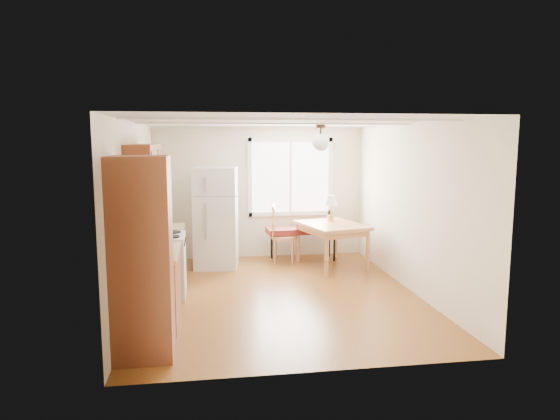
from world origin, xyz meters
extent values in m
cube|color=#5E3413|center=(0.00, 0.00, 0.00)|extent=(4.60, 5.60, 0.12)
cube|color=white|center=(0.00, 0.00, 2.50)|extent=(4.60, 5.60, 0.12)
cube|color=beige|center=(0.00, 2.50, 1.25)|extent=(4.60, 0.10, 2.50)
cube|color=beige|center=(0.00, -2.50, 1.25)|extent=(4.60, 0.10, 2.50)
cube|color=beige|center=(-2.00, 0.00, 1.25)|extent=(0.10, 5.60, 2.50)
cube|color=beige|center=(2.00, 0.00, 1.25)|extent=(0.10, 5.60, 2.50)
cube|color=brown|center=(-1.70, -1.85, 1.05)|extent=(0.60, 0.60, 2.10)
cube|color=brown|center=(-1.70, -0.85, 0.43)|extent=(0.60, 1.10, 0.86)
cube|color=tan|center=(-1.69, -0.85, 0.88)|extent=(0.62, 1.14, 0.04)
cube|color=silver|center=(-1.68, 0.20, 0.45)|extent=(0.65, 0.76, 0.90)
cube|color=brown|center=(-1.70, 0.95, 0.43)|extent=(0.60, 0.60, 0.86)
cube|color=brown|center=(-1.83, -0.15, 1.85)|extent=(0.33, 1.60, 0.70)
cube|color=white|center=(0.60, 2.48, 1.55)|extent=(1.50, 0.02, 1.35)
cylinder|color=#312016|center=(0.70, 0.40, 2.46)|extent=(0.14, 0.14, 0.06)
cylinder|color=#312016|center=(0.70, 0.40, 2.36)|extent=(0.03, 0.03, 0.16)
sphere|color=white|center=(0.70, 0.40, 2.22)|extent=(0.26, 0.26, 0.26)
cube|color=silver|center=(-0.86, 1.79, 0.89)|extent=(0.83, 0.83, 1.79)
cube|color=gray|center=(-0.86, 1.43, 1.31)|extent=(0.74, 0.02, 0.02)
cube|color=gray|center=(-1.04, 1.41, 1.07)|extent=(0.03, 0.03, 1.07)
cube|color=#5E1916|center=(0.77, 2.07, 0.57)|extent=(1.38, 0.58, 0.10)
cylinder|color=black|center=(0.20, 1.88, 0.26)|extent=(0.04, 0.04, 0.52)
cylinder|color=black|center=(1.34, 1.88, 0.26)|extent=(0.04, 0.04, 0.52)
cylinder|color=black|center=(0.20, 2.26, 0.26)|extent=(0.04, 0.04, 0.52)
cylinder|color=black|center=(1.34, 2.26, 0.26)|extent=(0.04, 0.04, 0.52)
cube|color=#AA6F41|center=(1.17, 1.47, 0.75)|extent=(1.23, 1.45, 0.06)
cube|color=#AA6F41|center=(1.17, 1.47, 0.67)|extent=(1.11, 1.33, 0.10)
cylinder|color=#AA6F41|center=(0.93, 0.83, 0.36)|extent=(0.07, 0.07, 0.72)
cylinder|color=#AA6F41|center=(1.70, 1.03, 0.36)|extent=(0.07, 0.07, 0.72)
cylinder|color=#AA6F41|center=(0.64, 1.91, 0.36)|extent=(0.07, 0.07, 0.72)
cylinder|color=#AA6F41|center=(1.42, 2.11, 0.36)|extent=(0.07, 0.07, 0.72)
cylinder|color=#AA6F41|center=(0.38, 1.90, 0.48)|extent=(0.47, 0.47, 0.05)
cylinder|color=#AA6F41|center=(0.19, 1.78, 0.24)|extent=(0.04, 0.04, 0.48)
cylinder|color=#AA6F41|center=(0.50, 1.71, 0.24)|extent=(0.04, 0.04, 0.48)
cylinder|color=#AA6F41|center=(0.26, 2.09, 0.24)|extent=(0.04, 0.04, 0.48)
cylinder|color=#AA6F41|center=(0.58, 2.02, 0.24)|extent=(0.04, 0.04, 0.48)
cylinder|color=gold|center=(1.22, 1.75, 0.84)|extent=(0.13, 0.13, 0.11)
cylinder|color=gold|center=(1.22, 1.75, 0.99)|extent=(0.02, 0.02, 0.18)
cone|color=white|center=(1.22, 1.75, 1.17)|extent=(0.27, 0.27, 0.18)
cube|color=black|center=(-1.72, -1.30, 0.94)|extent=(0.19, 0.22, 0.08)
cube|color=black|center=(-1.72, -1.38, 1.11)|extent=(0.17, 0.07, 0.26)
cylinder|color=black|center=(-1.72, -1.25, 1.03)|extent=(0.13, 0.13, 0.11)
cylinder|color=red|center=(-1.73, -0.84, 0.99)|extent=(0.12, 0.12, 0.17)
sphere|color=red|center=(-1.73, -0.84, 1.10)|extent=(0.06, 0.06, 0.06)
camera|label=1|loc=(-1.05, -7.02, 2.26)|focal=32.00mm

